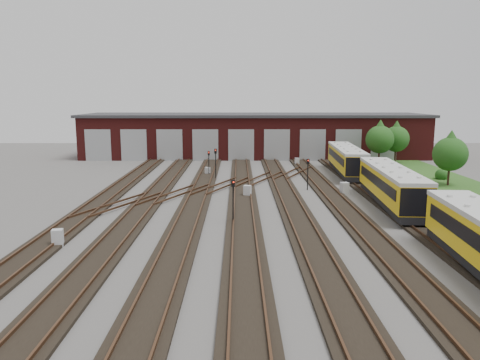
{
  "coord_description": "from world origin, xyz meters",
  "views": [
    {
      "loc": [
        -2.36,
        -31.19,
        8.77
      ],
      "look_at": [
        -2.24,
        7.09,
        2.0
      ],
      "focal_mm": 35.0,
      "sensor_mm": 36.0,
      "label": 1
    }
  ],
  "objects": [
    {
      "name": "tree_2",
      "position": [
        18.8,
        15.15,
        3.61
      ],
      "size": [
        3.39,
        3.39,
        5.62
      ],
      "color": "#352018",
      "rests_on": "ground"
    },
    {
      "name": "bush_1",
      "position": [
        16.89,
        27.33,
        0.66
      ],
      "size": [
        1.33,
        1.33,
        1.33
      ],
      "primitive_type": "sphere",
      "color": "#1A4714",
      "rests_on": "ground"
    },
    {
      "name": "tree_1",
      "position": [
        18.85,
        31.58,
        3.69
      ],
      "size": [
        3.47,
        3.47,
        5.75
      ],
      "color": "#352018",
      "rests_on": "ground"
    },
    {
      "name": "maintenance_shed",
      "position": [
        -0.01,
        39.97,
        3.2
      ],
      "size": [
        51.0,
        12.5,
        6.35
      ],
      "color": "#511514",
      "rests_on": "ground"
    },
    {
      "name": "relay_cabinet_2",
      "position": [
        -1.57,
        9.67,
        0.52
      ],
      "size": [
        0.76,
        0.69,
        1.04
      ],
      "primitive_type": "cube",
      "rotation": [
        0.0,
        0.0,
        -0.31
      ],
      "color": "#B6B8BC",
      "rests_on": "ground"
    },
    {
      "name": "relay_cabinet_3",
      "position": [
        5.34,
        29.77,
        0.47
      ],
      "size": [
        0.6,
        0.51,
        0.94
      ],
      "primitive_type": "cube",
      "rotation": [
        0.0,
        0.0,
        0.08
      ],
      "color": "#B6B8BC",
      "rests_on": "ground"
    },
    {
      "name": "signal_mast_3",
      "position": [
        4.26,
        12.89,
        1.93
      ],
      "size": [
        0.26,
        0.24,
        3.01
      ],
      "rotation": [
        0.0,
        0.0,
        0.09
      ],
      "color": "black",
      "rests_on": "ground"
    },
    {
      "name": "ground",
      "position": [
        0.0,
        0.0,
        0.0
      ],
      "size": [
        120.0,
        120.0,
        0.0
      ],
      "primitive_type": "plane",
      "color": "#4D4A47",
      "rests_on": "ground"
    },
    {
      "name": "relay_cabinet_4",
      "position": [
        7.33,
        10.72,
        0.56
      ],
      "size": [
        0.83,
        0.76,
        1.13
      ],
      "primitive_type": "cube",
      "rotation": [
        0.0,
        0.0,
        0.35
      ],
      "color": "#B6B8BC",
      "rests_on": "ground"
    },
    {
      "name": "relay_cabinet_0",
      "position": [
        -13.13,
        -4.41,
        0.53
      ],
      "size": [
        0.73,
        0.64,
        1.06
      ],
      "primitive_type": "cube",
      "rotation": [
        0.0,
        0.0,
        0.2
      ],
      "color": "#B6B8BC",
      "rests_on": "ground"
    },
    {
      "name": "signal_mast_0",
      "position": [
        -2.74,
        0.67,
        2.0
      ],
      "size": [
        0.27,
        0.26,
        3.14
      ],
      "rotation": [
        0.0,
        0.0,
        0.38
      ],
      "color": "black",
      "rests_on": "ground"
    },
    {
      "name": "bush_0",
      "position": [
        16.0,
        7.44,
        0.57
      ],
      "size": [
        1.14,
        1.14,
        1.14
      ],
      "primitive_type": "sphere",
      "color": "#1A4714",
      "rests_on": "ground"
    },
    {
      "name": "bush_2",
      "position": [
        19.66,
        18.69,
        0.68
      ],
      "size": [
        1.37,
        1.37,
        1.37
      ],
      "primitive_type": "sphere",
      "color": "#1A4714",
      "rests_on": "ground"
    },
    {
      "name": "signal_mast_1",
      "position": [
        -5.73,
        21.25,
        1.8
      ],
      "size": [
        0.24,
        0.23,
        2.8
      ],
      "rotation": [
        0.0,
        0.0,
        0.13
      ],
      "color": "black",
      "rests_on": "ground"
    },
    {
      "name": "metro_train",
      "position": [
        10.0,
        5.93,
        1.79
      ],
      "size": [
        3.4,
        45.95,
        2.86
      ],
      "rotation": [
        0.0,
        0.0,
        -0.07
      ],
      "color": "black",
      "rests_on": "ground"
    },
    {
      "name": "tree_0",
      "position": [
        16.0,
        29.44,
        3.84
      ],
      "size": [
        3.61,
        3.61,
        5.97
      ],
      "color": "#352018",
      "rests_on": "ground"
    },
    {
      "name": "track_network",
      "position": [
        -0.17,
        0.59,
        0.11
      ],
      "size": [
        30.4,
        70.0,
        0.33
      ],
      "color": "black",
      "rests_on": "ground"
    },
    {
      "name": "relay_cabinet_1",
      "position": [
        -5.93,
        21.82,
        0.44
      ],
      "size": [
        0.62,
        0.55,
        0.88
      ],
      "primitive_type": "cube",
      "rotation": [
        0.0,
        0.0,
        -0.24
      ],
      "color": "#B6B8BC",
      "rests_on": "ground"
    },
    {
      "name": "signal_mast_2",
      "position": [
        -4.83,
        18.72,
        2.14
      ],
      "size": [
        0.26,
        0.25,
        3.35
      ],
      "rotation": [
        0.0,
        0.0,
        -0.04
      ],
      "color": "black",
      "rests_on": "ground"
    },
    {
      "name": "grass_verge",
      "position": [
        19.0,
        10.0,
        0.03
      ],
      "size": [
        8.0,
        55.0,
        0.05
      ],
      "primitive_type": "cube",
      "color": "#224918",
      "rests_on": "ground"
    }
  ]
}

